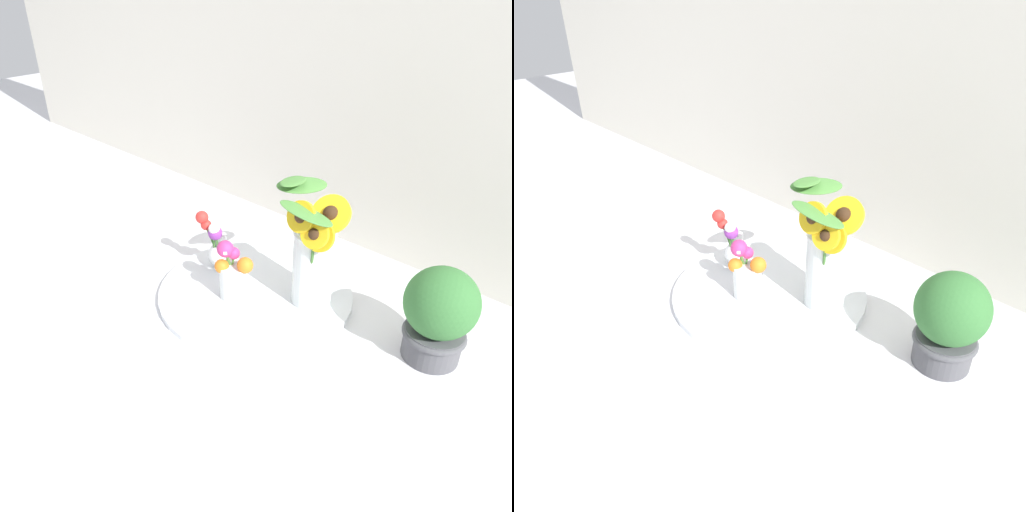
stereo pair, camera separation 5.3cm
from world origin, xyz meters
The scene contains 6 objects.
ground_plane centered at (0.00, 0.00, 0.00)m, with size 6.00×6.00×0.00m, color silver.
serving_tray centered at (0.00, 0.05, 0.01)m, with size 0.49×0.49×0.02m.
mason_jar_sunflowers centered at (0.13, 0.10, 0.15)m, with size 0.19×0.20×0.31m.
vase_small_center centered at (-0.02, -0.01, 0.08)m, with size 0.09×0.07×0.15m.
vase_bulb_right centered at (-0.15, 0.06, 0.08)m, with size 0.09×0.08×0.16m.
potted_plant centered at (0.43, 0.14, 0.11)m, with size 0.15×0.15×0.22m.
Camera 2 is at (0.74, -0.67, 0.75)m, focal length 35.00 mm.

